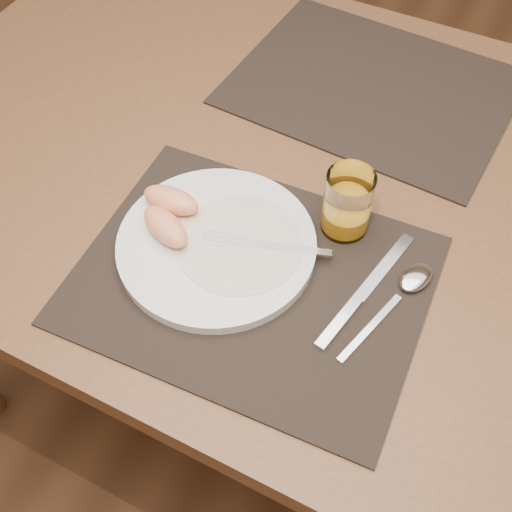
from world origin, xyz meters
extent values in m
plane|color=#56341D|center=(0.00, 0.00, 0.00)|extent=(5.00, 5.00, 0.00)
cube|color=brown|center=(0.00, 0.00, 0.73)|extent=(1.40, 0.90, 0.04)
cylinder|color=brown|center=(-0.62, 0.37, 0.35)|extent=(0.06, 0.06, 0.71)
cube|color=black|center=(0.00, -0.22, 0.75)|extent=(0.47, 0.37, 0.00)
cube|color=black|center=(0.01, 0.22, 0.75)|extent=(0.47, 0.38, 0.00)
cylinder|color=white|center=(-0.06, -0.20, 0.76)|extent=(0.27, 0.27, 0.02)
cylinder|color=white|center=(-0.03, -0.19, 0.77)|extent=(0.17, 0.17, 0.00)
cube|color=silver|center=(0.03, -0.16, 0.77)|extent=(0.11, 0.04, 0.00)
cube|color=silver|center=(-0.04, -0.19, 0.77)|extent=(0.03, 0.02, 0.00)
cube|color=silver|center=(-0.07, -0.19, 0.77)|extent=(0.04, 0.03, 0.00)
cube|color=silver|center=(0.15, -0.12, 0.76)|extent=(0.04, 0.13, 0.00)
cube|color=silver|center=(0.13, -0.23, 0.76)|extent=(0.03, 0.09, 0.01)
cube|color=silver|center=(0.17, -0.22, 0.76)|extent=(0.04, 0.12, 0.00)
ellipsoid|color=silver|center=(0.19, -0.12, 0.76)|extent=(0.05, 0.06, 0.01)
cylinder|color=white|center=(0.08, -0.08, 0.80)|extent=(0.07, 0.07, 0.10)
cylinder|color=#FF9D15|center=(0.08, -0.08, 0.77)|extent=(0.06, 0.06, 0.03)
ellipsoid|color=#FF9B68|center=(-0.13, -0.22, 0.79)|extent=(0.09, 0.07, 0.03)
ellipsoid|color=#FF9B68|center=(-0.15, -0.17, 0.79)|extent=(0.09, 0.04, 0.03)
camera|label=1|loc=(0.22, -0.64, 1.45)|focal=45.00mm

